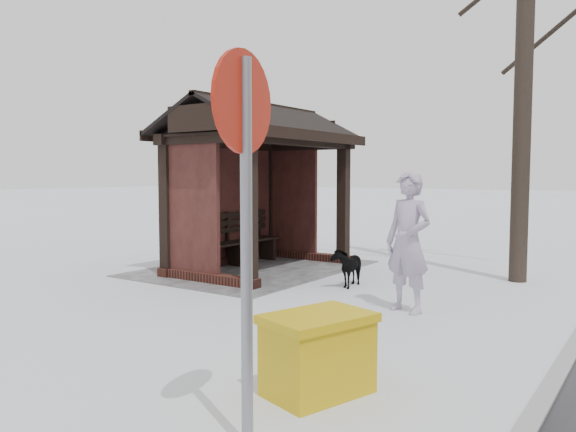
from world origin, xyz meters
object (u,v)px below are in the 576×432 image
object	(u,v)px
grit_bin	(318,354)
pedestrian	(408,242)
dog	(348,267)
road_sign	(244,167)
bus_shelter	(254,153)

from	to	relation	value
grit_bin	pedestrian	bearing A→B (deg)	-153.23
dog	grit_bin	bearing A→B (deg)	-73.57
grit_bin	dog	bearing A→B (deg)	-136.79
grit_bin	road_sign	distance (m)	1.81
pedestrian	road_sign	world-z (taller)	road_sign
bus_shelter	grit_bin	xyz separation A→B (m)	(4.48, 4.12, -1.83)
pedestrian	grit_bin	size ratio (longest dim) A/B	1.83
bus_shelter	grit_bin	size ratio (longest dim) A/B	3.62
bus_shelter	road_sign	distance (m)	6.95
bus_shelter	road_sign	xyz separation A→B (m)	(5.52, 4.20, -0.35)
bus_shelter	grit_bin	world-z (taller)	bus_shelter
bus_shelter	grit_bin	bearing A→B (deg)	42.59
road_sign	pedestrian	bearing A→B (deg)	-178.93
dog	road_sign	world-z (taller)	road_sign
pedestrian	dog	xyz separation A→B (m)	(-1.05, -1.44, -0.59)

